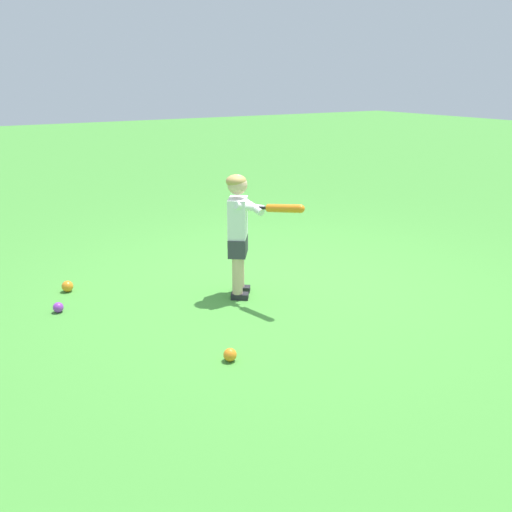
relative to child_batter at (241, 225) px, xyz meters
The scene contains 5 objects.
ground_plane 0.81m from the child_batter, behind, with size 40.00×40.00×0.00m, color #479338.
child_batter is the anchor object (origin of this frame).
play_ball_by_bucket 1.33m from the child_batter, 56.32° to the left, with size 0.09×0.09×0.09m, color orange.
play_ball_near_batter 1.66m from the child_batter, 17.67° to the right, with size 0.09×0.09×0.09m, color purple.
play_ball_center_lawn 1.69m from the child_batter, 34.70° to the right, with size 0.10×0.10×0.10m, color orange.
Camera 1 is at (2.73, 4.02, 1.86)m, focal length 38.57 mm.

